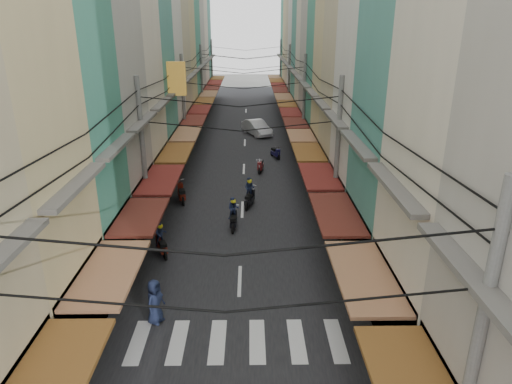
{
  "coord_description": "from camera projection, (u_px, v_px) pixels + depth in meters",
  "views": [
    {
      "loc": [
        0.48,
        -19.21,
        10.62
      ],
      "look_at": [
        0.78,
        3.35,
        2.13
      ],
      "focal_mm": 32.0,
      "sensor_mm": 36.0,
      "label": 1
    }
  ],
  "objects": [
    {
      "name": "white_car",
      "position": [
        257.0,
        135.0,
        45.32
      ],
      "size": [
        5.46,
        3.9,
        1.8
      ],
      "primitive_type": "imported",
      "rotation": [
        0.0,
        0.0,
        0.42
      ],
      "color": "silver",
      "rests_on": "ground"
    },
    {
      "name": "sidewalk_left",
      "position": [
        171.0,
        148.0,
        40.34
      ],
      "size": [
        3.0,
        80.0,
        0.06
      ],
      "primitive_type": "cube",
      "color": "gray",
      "rests_on": "ground"
    },
    {
      "name": "utility_poles",
      "position": [
        243.0,
        79.0,
        33.44
      ],
      "size": [
        10.2,
        66.13,
        8.2
      ],
      "color": "slate",
      "rests_on": "ground"
    },
    {
      "name": "ground",
      "position": [
        241.0,
        259.0,
        21.72
      ],
      "size": [
        160.0,
        160.0,
        0.0
      ],
      "primitive_type": "plane",
      "color": "slate",
      "rests_on": "ground"
    },
    {
      "name": "market_umbrella",
      "position": [
        455.0,
        298.0,
        14.95
      ],
      "size": [
        2.27,
        2.27,
        2.39
      ],
      "color": "#B2B2B7",
      "rests_on": "ground"
    },
    {
      "name": "parked_scooters",
      "position": [
        333.0,
        289.0,
        18.39
      ],
      "size": [
        12.96,
        14.56,
        1.02
      ],
      "color": "black",
      "rests_on": "ground"
    },
    {
      "name": "bicycle",
      "position": [
        407.0,
        274.0,
        20.42
      ],
      "size": [
        1.61,
        0.99,
        1.04
      ],
      "primitive_type": "imported",
      "rotation": [
        0.0,
        0.0,
        1.27
      ],
      "color": "black",
      "rests_on": "ground"
    },
    {
      "name": "sidewalk_right",
      "position": [
        318.0,
        148.0,
        40.5
      ],
      "size": [
        3.0,
        80.0,
        0.06
      ],
      "primitive_type": "cube",
      "color": "gray",
      "rests_on": "ground"
    },
    {
      "name": "road",
      "position": [
        245.0,
        148.0,
        40.43
      ],
      "size": [
        10.0,
        80.0,
        0.02
      ],
      "primitive_type": "cube",
      "color": "black",
      "rests_on": "ground"
    },
    {
      "name": "traffic_sign",
      "position": [
        352.0,
        217.0,
        21.02
      ],
      "size": [
        0.1,
        0.64,
        2.94
      ],
      "color": "slate",
      "rests_on": "ground"
    },
    {
      "name": "building_row_left",
      "position": [
        136.0,
        33.0,
        33.67
      ],
      "size": [
        7.8,
        67.67,
        23.7
      ],
      "color": "beige",
      "rests_on": "ground"
    },
    {
      "name": "moving_scooters",
      "position": [
        228.0,
        198.0,
        27.67
      ],
      "size": [
        6.76,
        18.17,
        1.84
      ],
      "color": "black",
      "rests_on": "ground"
    },
    {
      "name": "pedestrians",
      "position": [
        161.0,
        203.0,
        25.44
      ],
      "size": [
        14.21,
        22.34,
        2.25
      ],
      "color": "#241E28",
      "rests_on": "ground"
    },
    {
      "name": "building_row_right",
      "position": [
        349.0,
        38.0,
        33.89
      ],
      "size": [
        7.8,
        68.98,
        22.59
      ],
      "color": "#3D876F",
      "rests_on": "ground"
    },
    {
      "name": "crosswalk",
      "position": [
        237.0,
        341.0,
        16.09
      ],
      "size": [
        7.55,
        2.4,
        0.01
      ],
      "color": "silver",
      "rests_on": "ground"
    }
  ]
}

